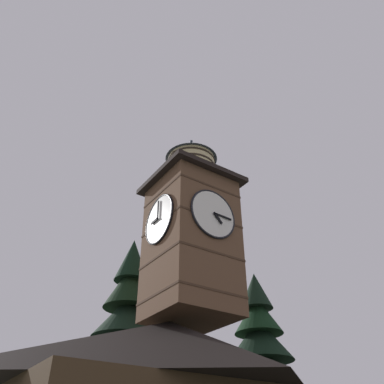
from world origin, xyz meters
TOP-DOWN VIEW (x-y plane):
  - clock_tower at (1.20, -0.51)m, footprint 4.21×4.21m
  - pine_tree_behind at (1.69, -5.77)m, footprint 6.18×6.18m
  - moon at (-17.98, -41.01)m, footprint 2.25×2.25m

SIDE VIEW (x-z plane):
  - pine_tree_behind at x=1.69m, z-range -0.81..11.47m
  - clock_tower at x=1.20m, z-range 5.88..15.97m
  - moon at x=-17.98m, z-range 11.13..13.38m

